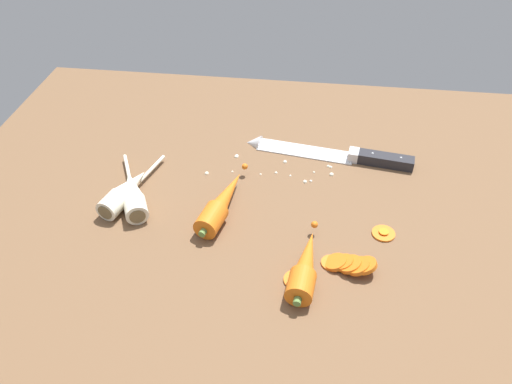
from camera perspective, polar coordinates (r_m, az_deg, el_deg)
name	(u,v)px	position (r cm, az deg, el deg)	size (l,w,h in cm)	color
ground_plane	(257,199)	(97.87, 0.15, -0.83)	(120.00, 90.00, 4.00)	brown
chefs_knife	(325,152)	(106.51, 7.76, 4.42)	(34.82, 8.45, 4.18)	silver
whole_carrot	(222,203)	(91.08, -3.86, -1.21)	(7.68, 20.33, 4.20)	orange
whole_carrot_second	(305,266)	(80.50, 5.53, -8.28)	(5.64, 17.77, 4.20)	orange
parsnip_front	(126,191)	(96.51, -14.40, 0.07)	(7.62, 19.39, 4.00)	silver
parsnip_mid_left	(133,194)	(95.70, -13.65, -0.17)	(10.63, 19.22, 4.00)	silver
carrot_slice_stack	(348,264)	(83.27, 10.26, -7.93)	(8.82, 4.89, 3.35)	orange
carrot_slice_stray_near	(296,279)	(80.96, 4.54, -9.70)	(4.04, 4.04, 0.70)	orange
carrot_slice_stray_mid	(384,233)	(90.48, 14.11, -4.44)	(4.00, 4.00, 0.70)	orange
mince_crumbs	(278,167)	(102.04, 2.52, 2.81)	(25.43, 7.61, 0.89)	silver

